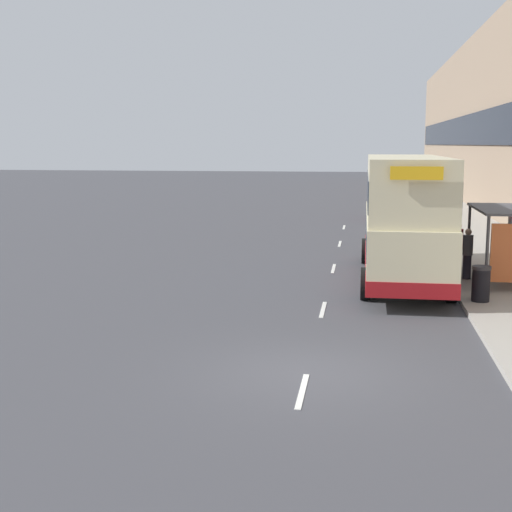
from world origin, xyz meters
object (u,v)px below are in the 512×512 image
(litter_bin, at_px, (481,284))
(bus_shelter, at_px, (507,231))
(double_decker_bus_near, at_px, (404,216))
(car_0, at_px, (394,205))
(pedestrian_2, at_px, (468,253))
(pedestrian_4, at_px, (458,247))

(litter_bin, bearing_deg, bus_shelter, 67.57)
(double_decker_bus_near, height_order, litter_bin, double_decker_bus_near)
(bus_shelter, distance_m, double_decker_bus_near, 3.38)
(car_0, xyz_separation_m, pedestrian_2, (1.68, -21.07, 0.16))
(car_0, relative_size, pedestrian_2, 2.37)
(car_0, height_order, pedestrian_4, pedestrian_4)
(car_0, bearing_deg, bus_shelter, -82.63)
(double_decker_bus_near, xyz_separation_m, car_0, (0.49, 21.07, -1.42))
(double_decker_bus_near, relative_size, litter_bin, 10.06)
(pedestrian_4, bearing_deg, double_decker_bus_near, -147.02)
(pedestrian_4, height_order, litter_bin, pedestrian_4)
(bus_shelter, xyz_separation_m, double_decker_bus_near, (-3.30, 0.64, 0.41))
(pedestrian_4, relative_size, litter_bin, 1.71)
(pedestrian_4, bearing_deg, car_0, 94.37)
(bus_shelter, distance_m, pedestrian_4, 2.47)
(pedestrian_2, bearing_deg, double_decker_bus_near, 179.95)
(litter_bin, bearing_deg, pedestrian_2, 88.53)
(car_0, bearing_deg, pedestrian_4, -85.63)
(pedestrian_2, bearing_deg, litter_bin, -91.47)
(car_0, distance_m, pedestrian_4, 19.83)
(pedestrian_2, height_order, litter_bin, pedestrian_2)
(bus_shelter, bearing_deg, litter_bin, -112.43)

